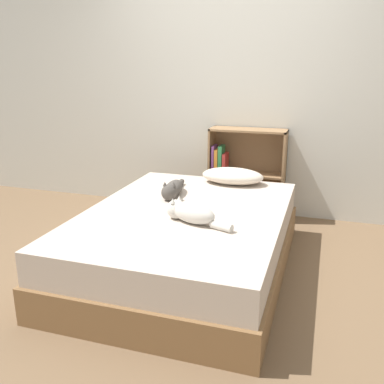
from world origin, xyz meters
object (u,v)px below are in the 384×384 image
pillow (233,176)px  cat_dark (173,189)px  bed (186,241)px  bookshelf (244,171)px  cat_light (190,212)px

pillow → cat_dark: cat_dark is taller
bed → cat_dark: cat_dark is taller
pillow → bookshelf: 0.53m
pillow → bookshelf: size_ratio=0.62×
cat_dark → bed: bearing=26.9°
bed → cat_dark: bearing=124.4°
cat_dark → bookshelf: size_ratio=0.61×
cat_dark → pillow: bearing=135.8°
cat_light → cat_dark: cat_light is taller
bed → pillow: pillow is taller
pillow → bed: bearing=-101.3°
cat_dark → bookshelf: bearing=152.0°
pillow → cat_light: bearing=-93.5°
cat_light → pillow: bearing=-74.7°
bed → bookshelf: size_ratio=2.27×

